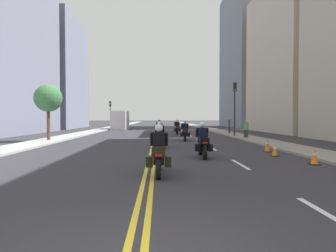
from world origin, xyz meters
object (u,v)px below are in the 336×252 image
(traffic_light_far, at_px, (110,110))
(parked_truck, at_px, (121,121))
(motorcycle_0, at_px, (159,155))
(motorcycle_4, at_px, (159,130))
(pedestrian_2, at_px, (229,126))
(motorcycle_2, at_px, (160,137))
(traffic_cone_1, at_px, (315,157))
(motorcycle_3, at_px, (185,132))
(traffic_cone_2, at_px, (268,145))
(motorcycle_1, at_px, (203,143))
(traffic_cone_0, at_px, (275,149))
(motorcycle_6, at_px, (159,127))
(traffic_light_near, at_px, (235,100))
(street_tree_0, at_px, (48,99))
(pedestrian_1, at_px, (246,129))
(motorcycle_5, at_px, (177,128))

(traffic_light_far, relative_size, parked_truck, 0.68)
(motorcycle_0, relative_size, motorcycle_4, 1.01)
(traffic_light_far, height_order, pedestrian_2, traffic_light_far)
(motorcycle_2, distance_m, parked_truck, 28.24)
(traffic_cone_1, bearing_deg, motorcycle_3, 108.71)
(traffic_cone_2, xyz_separation_m, parked_truck, (-11.71, 30.08, 0.90))
(motorcycle_1, xyz_separation_m, traffic_cone_0, (3.50, 0.40, -0.34))
(motorcycle_1, bearing_deg, traffic_cone_0, 7.65)
(motorcycle_6, bearing_deg, traffic_light_near, -52.56)
(traffic_cone_2, bearing_deg, street_tree_0, 152.77)
(traffic_light_far, bearing_deg, motorcycle_6, -53.88)
(motorcycle_0, height_order, motorcycle_4, motorcycle_0)
(motorcycle_6, bearing_deg, motorcycle_2, -90.16)
(motorcycle_6, height_order, parked_truck, parked_truck)
(motorcycle_4, distance_m, pedestrian_2, 8.49)
(pedestrian_2, bearing_deg, traffic_light_far, -123.90)
(motorcycle_3, xyz_separation_m, traffic_light_far, (-9.77, 23.88, 2.39))
(motorcycle_4, relative_size, motorcycle_6, 1.04)
(motorcycle_1, xyz_separation_m, motorcycle_6, (-2.00, 22.98, -0.01))
(motorcycle_0, relative_size, motorcycle_3, 0.98)
(motorcycle_1, height_order, motorcycle_4, motorcycle_1)
(motorcycle_2, relative_size, street_tree_0, 0.49)
(motorcycle_4, xyz_separation_m, traffic_cone_1, (6.00, -16.30, -0.33))
(motorcycle_4, height_order, parked_truck, parked_truck)
(motorcycle_1, distance_m, pedestrian_1, 12.63)
(pedestrian_2, xyz_separation_m, parked_truck, (-13.51, 14.17, 0.35))
(motorcycle_1, bearing_deg, traffic_light_far, 107.25)
(traffic_cone_0, height_order, traffic_light_far, traffic_light_far)
(motorcycle_5, bearing_deg, traffic_cone_0, -79.58)
(motorcycle_0, relative_size, traffic_light_near, 0.44)
(motorcycle_1, xyz_separation_m, parked_truck, (-7.91, 32.21, 0.62))
(motorcycle_0, xyz_separation_m, pedestrian_1, (7.41, 15.39, 0.19))
(traffic_cone_1, bearing_deg, traffic_light_far, 111.09)
(motorcycle_3, bearing_deg, motorcycle_0, -95.64)
(parked_truck, bearing_deg, motorcycle_4, -71.71)
(motorcycle_4, relative_size, traffic_cone_1, 3.49)
(pedestrian_2, height_order, parked_truck, parked_truck)
(motorcycle_2, height_order, pedestrian_1, pedestrian_1)
(street_tree_0, bearing_deg, traffic_cone_1, -38.62)
(pedestrian_1, relative_size, pedestrian_2, 0.91)
(motorcycle_1, height_order, motorcycle_6, motorcycle_1)
(motorcycle_5, xyz_separation_m, motorcycle_6, (-1.97, 4.69, -0.03))
(motorcycle_6, distance_m, traffic_cone_0, 23.24)
(motorcycle_3, height_order, pedestrian_1, motorcycle_3)
(motorcycle_4, relative_size, traffic_light_far, 0.50)
(traffic_light_far, bearing_deg, motorcycle_2, -75.00)
(motorcycle_0, bearing_deg, street_tree_0, 123.34)
(traffic_cone_0, relative_size, pedestrian_1, 0.39)
(motorcycle_1, distance_m, pedestrian_2, 18.89)
(motorcycle_1, distance_m, traffic_light_near, 15.01)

